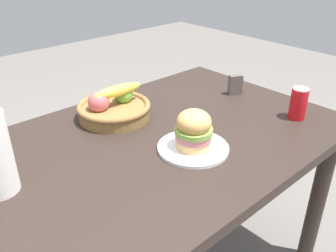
{
  "coord_description": "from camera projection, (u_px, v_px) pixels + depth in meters",
  "views": [
    {
      "loc": [
        -0.72,
        -0.86,
        1.39
      ],
      "look_at": [
        0.02,
        -0.04,
        0.81
      ],
      "focal_mm": 38.4,
      "sensor_mm": 36.0,
      "label": 1
    }
  ],
  "objects": [
    {
      "name": "napkin_holder",
      "position": [
        235.0,
        85.0,
        1.63
      ],
      "size": [
        0.07,
        0.06,
        0.09
      ],
      "primitive_type": "cube",
      "rotation": [
        0.0,
        0.0,
        -0.51
      ],
      "color": "#594C47",
      "rests_on": "dining_table"
    },
    {
      "name": "dining_table",
      "position": [
        157.0,
        162.0,
        1.33
      ],
      "size": [
        1.4,
        0.9,
        0.75
      ],
      "color": "#2D231E",
      "rests_on": "ground_plane"
    },
    {
      "name": "soda_can",
      "position": [
        298.0,
        103.0,
        1.4
      ],
      "size": [
        0.07,
        0.07,
        0.13
      ],
      "color": "red",
      "rests_on": "dining_table"
    },
    {
      "name": "plate",
      "position": [
        193.0,
        148.0,
        1.22
      ],
      "size": [
        0.24,
        0.24,
        0.01
      ],
      "primitive_type": "cylinder",
      "color": "white",
      "rests_on": "dining_table"
    },
    {
      "name": "fruit_basket",
      "position": [
        114.0,
        107.0,
        1.42
      ],
      "size": [
        0.29,
        0.29,
        0.14
      ],
      "color": "olive",
      "rests_on": "dining_table"
    },
    {
      "name": "sandwich",
      "position": [
        194.0,
        129.0,
        1.18
      ],
      "size": [
        0.13,
        0.13,
        0.13
      ],
      "color": "#E5BC75",
      "rests_on": "plate"
    }
  ]
}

